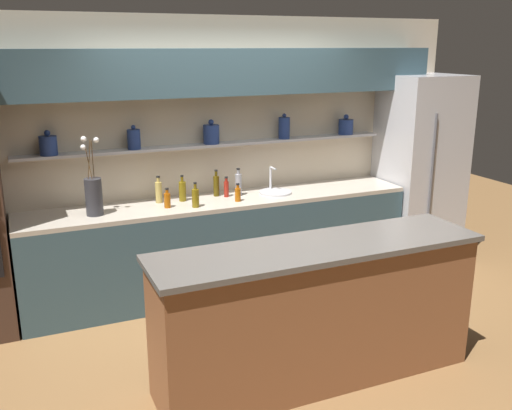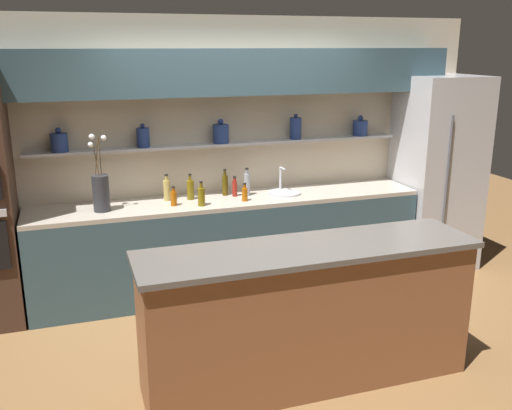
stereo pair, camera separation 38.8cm
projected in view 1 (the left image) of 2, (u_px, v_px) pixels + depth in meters
The scene contains 15 objects.
ground_plane at pixel (285, 345), 4.58m from camera, with size 12.00×12.00×0.00m, color brown.
back_wall_unit at pixel (217, 128), 5.51m from camera, with size 5.20×0.44×2.60m.
back_counter_unit at pixel (223, 245), 5.52m from camera, with size 3.73×0.62×0.92m.
island_counter at pixel (317, 313), 4.01m from camera, with size 2.36×0.61×1.02m.
refrigerator at pixel (419, 170), 6.21m from camera, with size 0.78×0.73×2.03m.
flower_vase at pixel (94, 194), 4.85m from camera, with size 0.16×0.15×0.68m.
sink_fixture at pixel (275, 191), 5.62m from camera, with size 0.32×0.32×0.25m.
bottle_sauce_0 at pixel (238, 194), 5.31m from camera, with size 0.05×0.05×0.17m.
bottle_oil_1 at pixel (216, 185), 5.49m from camera, with size 0.06×0.06×0.26m.
bottle_sauce_2 at pixel (226, 188), 5.46m from camera, with size 0.05×0.05×0.20m.
bottle_sauce_3 at pixel (167, 200), 5.10m from camera, with size 0.06×0.06×0.18m.
bottle_oil_4 at pixel (182, 191), 5.31m from camera, with size 0.07×0.07×0.25m.
bottle_oil_5 at pixel (196, 197), 5.11m from camera, with size 0.07×0.07×0.23m.
bottle_spirit_6 at pixel (238, 184), 5.50m from camera, with size 0.06×0.06×0.27m.
bottle_spirit_7 at pixel (159, 192), 5.25m from camera, with size 0.06×0.06×0.25m.
Camera 1 is at (-1.85, -3.67, 2.33)m, focal length 40.00 mm.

